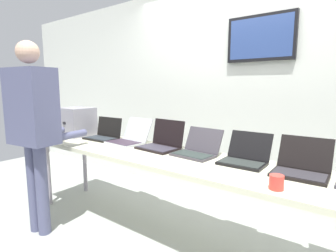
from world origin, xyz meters
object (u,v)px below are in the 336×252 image
Objects in this scene: laptop_station_0 at (104,134)px; laptop_station_1 at (130,137)px; workbench at (169,160)px; laptop_station_2 at (161,142)px; laptop_station_3 at (197,149)px; person at (34,120)px; laptop_station_4 at (245,156)px; coffee_mug at (276,182)px; equipment_box at (77,122)px; laptop_station_5 at (301,166)px.

laptop_station_1 is at bearing 3.03° from laptop_station_0.
laptop_station_1 is at bearing 166.87° from workbench.
laptop_station_1 is (0.38, 0.02, 0.00)m from laptop_station_0.
laptop_station_0 is 0.81m from laptop_station_2.
laptop_station_3 is at bearing -0.32° from laptop_station_1.
laptop_station_2 is at bearing 41.74° from person.
workbench is 9.91× the size of laptop_station_4.
laptop_station_0 reaches higher than laptop_station_3.
person is at bearing -149.65° from workbench.
laptop_station_3 is 1.49m from person.
workbench is at bearing 165.48° from coffee_mug.
coffee_mug is (2.40, -0.33, -0.12)m from equipment_box.
laptop_station_2 is 4.71× the size of coffee_mug.
laptop_station_2 is 0.40m from laptop_station_3.
laptop_station_4 is (1.62, 0.03, -0.00)m from laptop_station_0.
laptop_station_4 reaches higher than coffee_mug.
laptop_station_2 reaches higher than workbench.
laptop_station_5 reaches higher than coffee_mug.
laptop_station_3 is 0.21× the size of person.
laptop_station_2 reaches higher than laptop_station_1.
laptop_station_0 is 1.62m from laptop_station_4.
equipment_box is 1.04× the size of laptop_station_5.
person is at bearing -148.90° from laptop_station_3.
laptop_station_2 is at bearing -179.51° from laptop_station_4.
workbench is at bearing 30.35° from person.
laptop_station_4 is (0.82, 0.01, -0.01)m from laptop_station_2.
laptop_station_4 is at bearing 2.27° from laptop_station_3.
person is (-0.06, -0.75, 0.23)m from laptop_station_0.
equipment_box is at bearing -177.81° from laptop_station_3.
laptop_station_3 is 0.82m from laptop_station_5.
laptop_station_2 is 1.22m from laptop_station_5.
laptop_station_3 is (0.82, -0.00, -0.01)m from laptop_station_1.
coffee_mug is at bearing -49.63° from laptop_station_4.
coffee_mug is (1.97, -0.37, -0.01)m from laptop_station_0.
equipment_box is 0.98× the size of laptop_station_3.
laptop_station_5 is (1.02, 0.13, 0.10)m from workbench.
laptop_station_2 is (-0.20, 0.15, 0.11)m from workbench.
laptop_station_0 reaches higher than laptop_station_5.
workbench is at bearing -172.73° from laptop_station_5.
laptop_station_1 is at bearing 179.50° from laptop_station_5.
laptop_station_2 is (0.81, 0.03, 0.01)m from laptop_station_0.
person reaches higher than laptop_station_3.
laptop_station_0 is 0.95× the size of laptop_station_1.
laptop_station_0 reaches higher than laptop_station_4.
laptop_station_4 is (1.24, 0.01, -0.00)m from laptop_station_1.
coffee_mug is at bearing -7.75° from equipment_box.
laptop_station_5 is at bearing 19.84° from person.
person reaches higher than laptop_station_2.
laptop_station_5 reaches higher than laptop_station_4.
coffee_mug is (1.16, -0.40, -0.02)m from laptop_station_2.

